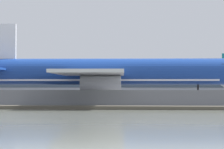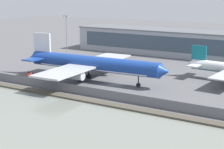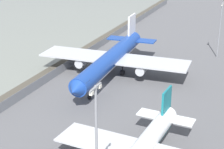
# 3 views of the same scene
# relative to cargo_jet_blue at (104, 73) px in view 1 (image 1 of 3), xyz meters

# --- Properties ---
(ground_plane) EXTENTS (500.00, 500.00, 0.00)m
(ground_plane) POSITION_rel_cargo_jet_blue_xyz_m (9.88, -0.14, -5.92)
(ground_plane) COLOR #565659
(shoreline_seawall) EXTENTS (320.00, 3.00, 0.50)m
(shoreline_seawall) POSITION_rel_cargo_jet_blue_xyz_m (9.88, -20.64, -5.67)
(shoreline_seawall) COLOR #474238
(shoreline_seawall) RESTS_ON ground
(perimeter_fence) EXTENTS (280.00, 0.10, 2.75)m
(perimeter_fence) POSITION_rel_cargo_jet_blue_xyz_m (9.88, -16.14, -4.54)
(perimeter_fence) COLOR slate
(perimeter_fence) RESTS_ON ground
(cargo_jet_blue) EXTENTS (55.23, 47.55, 15.51)m
(cargo_jet_blue) POSITION_rel_cargo_jet_blue_xyz_m (0.00, 0.00, 0.00)
(cargo_jet_blue) COLOR #193D93
(cargo_jet_blue) RESTS_ON ground
(terminal_building) EXTENTS (118.20, 18.19, 12.04)m
(terminal_building) POSITION_rel_cargo_jet_blue_xyz_m (13.90, 63.83, 0.11)
(terminal_building) COLOR #9EA3AD
(terminal_building) RESTS_ON ground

